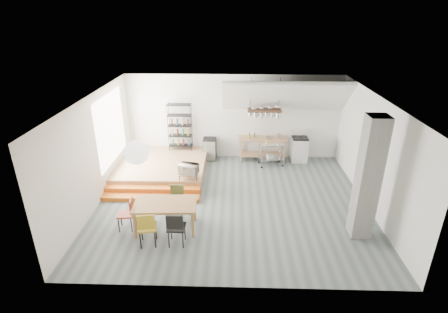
{
  "coord_description": "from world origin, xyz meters",
  "views": [
    {
      "loc": [
        0.03,
        -9.17,
        5.48
      ],
      "look_at": [
        -0.28,
        0.8,
        1.15
      ],
      "focal_mm": 28.0,
      "sensor_mm": 36.0,
      "label": 1
    }
  ],
  "objects_px": {
    "stove": "(299,149)",
    "dining_table": "(165,206)",
    "mini_fridge": "(210,149)",
    "rolling_cart": "(271,151)"
  },
  "relations": [
    {
      "from": "mini_fridge",
      "to": "stove",
      "type": "bearing_deg",
      "value": -0.74
    },
    {
      "from": "dining_table",
      "to": "mini_fridge",
      "type": "relative_size",
      "value": 1.99
    },
    {
      "from": "mini_fridge",
      "to": "dining_table",
      "type": "bearing_deg",
      "value": -100.25
    },
    {
      "from": "dining_table",
      "to": "stove",
      "type": "bearing_deg",
      "value": 44.59
    },
    {
      "from": "stove",
      "to": "rolling_cart",
      "type": "distance_m",
      "value": 1.19
    },
    {
      "from": "stove",
      "to": "rolling_cart",
      "type": "bearing_deg",
      "value": -157.44
    },
    {
      "from": "rolling_cart",
      "to": "mini_fridge",
      "type": "relative_size",
      "value": 1.14
    },
    {
      "from": "rolling_cart",
      "to": "stove",
      "type": "bearing_deg",
      "value": 10.57
    },
    {
      "from": "dining_table",
      "to": "mini_fridge",
      "type": "distance_m",
      "value": 4.71
    },
    {
      "from": "stove",
      "to": "dining_table",
      "type": "bearing_deg",
      "value": -132.76
    }
  ]
}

